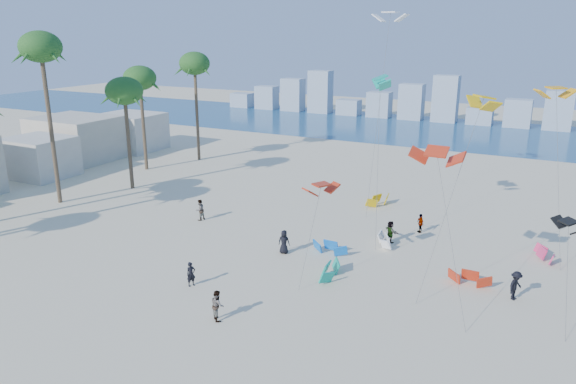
% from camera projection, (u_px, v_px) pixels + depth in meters
% --- Properties ---
extents(ground, '(220.00, 220.00, 0.00)m').
position_uv_depth(ground, '(106.00, 339.00, 29.45)').
color(ground, beige).
rests_on(ground, ground).
extents(ocean, '(220.00, 220.00, 0.00)m').
position_uv_depth(ocean, '(423.00, 130.00, 90.82)').
color(ocean, navy).
rests_on(ocean, ground).
extents(kitesurfer_near, '(0.65, 0.72, 1.66)m').
position_uv_depth(kitesurfer_near, '(191.00, 274.00, 35.30)').
color(kitesurfer_near, black).
rests_on(kitesurfer_near, ground).
extents(kitesurfer_mid, '(1.13, 1.11, 1.84)m').
position_uv_depth(kitesurfer_mid, '(217.00, 305.00, 31.17)').
color(kitesurfer_mid, gray).
rests_on(kitesurfer_mid, ground).
extents(kitesurfers_far, '(35.28, 10.13, 1.89)m').
position_uv_depth(kitesurfers_far, '(376.00, 240.00, 40.77)').
color(kitesurfers_far, black).
rests_on(kitesurfers_far, ground).
extents(grounded_kites, '(17.03, 20.14, 0.96)m').
position_uv_depth(grounded_kites, '(397.00, 244.00, 41.31)').
color(grounded_kites, white).
rests_on(grounded_kites, ground).
extents(flying_kites, '(28.72, 22.23, 18.26)m').
position_uv_depth(flying_kites, '(470.00, 105.00, 36.33)').
color(flying_kites, red).
rests_on(flying_kites, ground).
extents(palm_row, '(8.57, 44.80, 16.17)m').
position_uv_depth(palm_row, '(46.00, 84.00, 49.52)').
color(palm_row, brown).
rests_on(palm_row, ground).
extents(beachfront_buildings, '(11.50, 43.00, 6.00)m').
position_uv_depth(beachfront_buildings, '(20.00, 154.00, 61.09)').
color(beachfront_buildings, beige).
rests_on(beachfront_buildings, ground).
extents(distant_skyline, '(85.00, 3.00, 8.40)m').
position_uv_depth(distant_skyline, '(431.00, 104.00, 98.96)').
color(distant_skyline, '#9EADBF').
rests_on(distant_skyline, ground).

